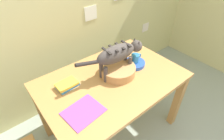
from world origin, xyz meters
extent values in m
cube|color=#D4CD88|center=(0.00, 1.88, 1.25)|extent=(4.99, 0.10, 2.50)
cube|color=white|center=(0.41, 1.82, 1.09)|extent=(0.16, 0.01, 0.16)
cube|color=white|center=(1.40, 1.82, 0.64)|extent=(0.13, 0.01, 0.13)
cube|color=#BA8245|center=(0.13, 1.10, 0.74)|extent=(1.30, 0.87, 0.03)
cube|color=#AB7840|center=(0.13, 1.10, 0.69)|extent=(1.22, 0.79, 0.07)
cube|color=#BA8245|center=(0.73, 0.71, 0.36)|extent=(0.07, 0.07, 0.72)
cube|color=#BA8245|center=(-0.47, 1.48, 0.36)|extent=(0.07, 0.07, 0.72)
cube|color=#BA8245|center=(0.73, 1.48, 0.36)|extent=(0.07, 0.07, 0.72)
ellipsoid|color=#4A433E|center=(0.21, 1.13, 0.98)|extent=(0.40, 0.16, 0.16)
cube|color=#292422|center=(0.11, 1.14, 1.04)|extent=(0.03, 0.13, 0.01)
cube|color=#292422|center=(0.18, 1.13, 1.04)|extent=(0.03, 0.13, 0.01)
cube|color=#292422|center=(0.25, 1.13, 1.04)|extent=(0.03, 0.13, 0.01)
cube|color=#292422|center=(0.31, 1.12, 1.04)|extent=(0.03, 0.13, 0.01)
cylinder|color=#4A433E|center=(0.35, 1.16, 0.84)|extent=(0.04, 0.04, 0.15)
cylinder|color=#4A433E|center=(0.34, 1.09, 0.84)|extent=(0.04, 0.04, 0.15)
cylinder|color=#4A433E|center=(0.07, 1.18, 0.84)|extent=(0.04, 0.04, 0.15)
cylinder|color=#4A433E|center=(0.07, 1.10, 0.84)|extent=(0.04, 0.04, 0.15)
sphere|color=#4A433E|center=(0.44, 1.12, 0.98)|extent=(0.11, 0.11, 0.11)
cone|color=#4A433E|center=(0.44, 1.15, 1.02)|extent=(0.04, 0.04, 0.04)
cone|color=#4A433E|center=(0.44, 1.09, 1.02)|extent=(0.04, 0.04, 0.04)
cylinder|color=#292422|center=(-0.08, 1.15, 1.00)|extent=(0.20, 0.04, 0.08)
cylinder|color=blue|center=(0.44, 1.12, 0.78)|extent=(0.20, 0.20, 0.04)
cylinder|color=#2C80BB|center=(0.44, 1.12, 0.84)|extent=(0.08, 0.08, 0.08)
torus|color=#2C80BB|center=(0.49, 1.12, 0.84)|extent=(0.06, 0.01, 0.06)
cube|color=purple|center=(-0.27, 0.94, 0.76)|extent=(0.30, 0.26, 0.01)
cube|color=#3487C9|center=(-0.23, 1.26, 0.77)|extent=(0.19, 0.13, 0.02)
cube|color=yellow|center=(-0.24, 1.26, 0.79)|extent=(0.18, 0.13, 0.02)
cylinder|color=tan|center=(0.22, 1.12, 0.80)|extent=(0.33, 0.33, 0.08)
cylinder|color=brown|center=(0.22, 1.12, 0.80)|extent=(0.27, 0.27, 0.07)
camera|label=1|loc=(-0.63, 0.16, 1.81)|focal=28.02mm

